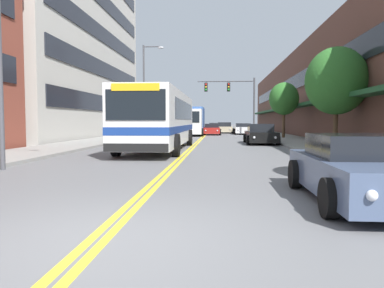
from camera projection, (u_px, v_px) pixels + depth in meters
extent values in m
plane|color=slate|center=(205.00, 135.00, 41.97)|extent=(240.00, 240.00, 0.00)
cube|color=gray|center=(142.00, 134.00, 42.49)|extent=(3.46, 106.00, 0.14)
cube|color=gray|center=(270.00, 134.00, 41.44)|extent=(3.46, 106.00, 0.14)
cube|color=yellow|center=(204.00, 135.00, 41.98)|extent=(0.14, 106.00, 0.01)
cube|color=yellow|center=(206.00, 135.00, 41.96)|extent=(0.14, 106.00, 0.01)
cube|color=black|center=(106.00, 104.00, 35.39)|extent=(0.08, 24.47, 1.40)
cube|color=black|center=(105.00, 70.00, 35.19)|extent=(0.08, 24.47, 1.40)
cube|color=black|center=(105.00, 36.00, 35.00)|extent=(0.08, 24.47, 1.40)
cube|color=black|center=(104.00, 2.00, 34.80)|extent=(0.08, 24.47, 1.40)
cube|color=brown|center=(326.00, 95.00, 40.73)|extent=(8.00, 68.00, 8.79)
cube|color=#1E4C28|center=(284.00, 109.00, 41.16)|extent=(1.10, 61.20, 0.24)
cube|color=black|center=(289.00, 85.00, 40.96)|extent=(0.08, 61.20, 1.40)
cube|color=silver|center=(161.00, 118.00, 20.25)|extent=(2.57, 12.03, 2.68)
cube|color=navy|center=(161.00, 128.00, 20.28)|extent=(2.59, 12.05, 0.32)
cube|color=black|center=(162.00, 111.00, 20.82)|extent=(2.60, 9.39, 0.96)
cube|color=black|center=(136.00, 105.00, 14.21)|extent=(2.31, 0.04, 1.18)
cube|color=yellow|center=(135.00, 87.00, 14.16)|extent=(1.85, 0.06, 0.28)
cube|color=black|center=(136.00, 148.00, 14.29)|extent=(2.52, 0.08, 0.32)
cylinder|color=black|center=(116.00, 145.00, 16.35)|extent=(0.30, 1.00, 1.00)
cylinder|color=black|center=(176.00, 145.00, 16.16)|extent=(0.30, 1.00, 1.00)
cylinder|color=black|center=(148.00, 138.00, 23.72)|extent=(0.30, 1.00, 1.00)
cylinder|color=black|center=(190.00, 138.00, 23.52)|extent=(0.30, 1.00, 1.00)
cube|color=#B7B7BC|center=(150.00, 133.00, 31.61)|extent=(1.93, 4.37, 0.75)
cube|color=black|center=(150.00, 125.00, 31.75)|extent=(1.66, 1.92, 0.55)
cylinder|color=black|center=(135.00, 136.00, 30.35)|extent=(0.22, 0.68, 0.68)
cylinder|color=black|center=(159.00, 136.00, 30.20)|extent=(0.22, 0.68, 0.68)
cylinder|color=black|center=(142.00, 135.00, 33.05)|extent=(0.22, 0.68, 0.68)
cylinder|color=black|center=(164.00, 135.00, 32.90)|extent=(0.22, 0.68, 0.68)
sphere|color=silver|center=(136.00, 133.00, 29.46)|extent=(0.16, 0.16, 0.16)
sphere|color=silver|center=(153.00, 133.00, 29.36)|extent=(0.16, 0.16, 0.16)
cube|color=red|center=(147.00, 131.00, 33.85)|extent=(0.18, 0.04, 0.10)
cube|color=red|center=(162.00, 131.00, 33.75)|extent=(0.18, 0.04, 0.10)
cube|color=#475675|center=(362.00, 175.00, 7.22)|extent=(1.95, 4.38, 0.67)
cube|color=black|center=(359.00, 146.00, 7.36)|extent=(1.68, 1.93, 0.45)
cylinder|color=black|center=(330.00, 198.00, 5.96)|extent=(0.22, 0.66, 0.66)
cylinder|color=black|center=(295.00, 174.00, 8.66)|extent=(0.22, 0.66, 0.66)
cylinder|color=black|center=(384.00, 175.00, 8.51)|extent=(0.22, 0.66, 0.66)
sphere|color=silver|center=(372.00, 196.00, 5.07)|extent=(0.16, 0.16, 0.16)
cube|color=red|center=(300.00, 161.00, 9.46)|extent=(0.18, 0.04, 0.10)
cube|color=red|center=(357.00, 161.00, 9.36)|extent=(0.18, 0.04, 0.10)
cube|color=black|center=(261.00, 136.00, 25.42)|extent=(1.86, 4.75, 0.65)
cube|color=black|center=(260.00, 128.00, 25.57)|extent=(1.60, 2.09, 0.53)
cylinder|color=black|center=(248.00, 140.00, 24.03)|extent=(0.22, 0.63, 0.63)
cylinder|color=black|center=(278.00, 140.00, 23.89)|extent=(0.22, 0.63, 0.63)
cylinder|color=black|center=(245.00, 138.00, 26.96)|extent=(0.22, 0.63, 0.63)
cylinder|color=black|center=(272.00, 138.00, 26.82)|extent=(0.22, 0.63, 0.63)
sphere|color=silver|center=(254.00, 138.00, 23.08)|extent=(0.16, 0.16, 0.16)
sphere|color=silver|center=(276.00, 138.00, 22.99)|extent=(0.16, 0.16, 0.16)
cube|color=red|center=(248.00, 135.00, 27.83)|extent=(0.18, 0.04, 0.10)
cube|color=red|center=(266.00, 135.00, 27.74)|extent=(0.18, 0.04, 0.10)
cube|color=white|center=(243.00, 130.00, 43.53)|extent=(1.94, 4.41, 0.67)
cube|color=black|center=(243.00, 125.00, 43.67)|extent=(1.67, 1.94, 0.42)
cylinder|color=black|center=(235.00, 132.00, 42.25)|extent=(0.22, 0.67, 0.67)
cylinder|color=black|center=(253.00, 132.00, 42.11)|extent=(0.22, 0.67, 0.67)
cylinder|color=black|center=(234.00, 131.00, 44.98)|extent=(0.22, 0.67, 0.67)
cylinder|color=black|center=(251.00, 131.00, 44.83)|extent=(0.22, 0.67, 0.67)
sphere|color=silver|center=(238.00, 130.00, 41.36)|extent=(0.16, 0.16, 0.16)
sphere|color=silver|center=(250.00, 130.00, 41.26)|extent=(0.16, 0.16, 0.16)
cube|color=red|center=(236.00, 129.00, 45.79)|extent=(0.18, 0.04, 0.10)
cube|color=red|center=(248.00, 129.00, 45.68)|extent=(0.18, 0.04, 0.10)
cube|color=beige|center=(214.00, 127.00, 62.13)|extent=(1.73, 4.03, 0.58)
cube|color=black|center=(214.00, 124.00, 62.26)|extent=(1.49, 1.77, 0.48)
cylinder|color=black|center=(208.00, 128.00, 60.96)|extent=(0.22, 0.63, 0.63)
cylinder|color=black|center=(219.00, 128.00, 60.83)|extent=(0.22, 0.63, 0.63)
cylinder|color=black|center=(209.00, 128.00, 63.45)|extent=(0.22, 0.63, 0.63)
cylinder|color=black|center=(219.00, 128.00, 63.32)|extent=(0.22, 0.63, 0.63)
sphere|color=silver|center=(210.00, 127.00, 60.15)|extent=(0.16, 0.16, 0.16)
sphere|color=silver|center=(218.00, 127.00, 60.06)|extent=(0.16, 0.16, 0.16)
cube|color=red|center=(210.00, 127.00, 64.19)|extent=(0.18, 0.04, 0.10)
cube|color=red|center=(218.00, 127.00, 64.10)|extent=(0.18, 0.04, 0.10)
cube|color=#BCAD89|center=(224.00, 129.00, 47.97)|extent=(1.93, 4.63, 0.66)
cube|color=black|center=(224.00, 124.00, 48.12)|extent=(1.66, 2.04, 0.53)
cylinder|color=black|center=(217.00, 131.00, 46.63)|extent=(0.22, 0.62, 0.62)
cylinder|color=black|center=(232.00, 131.00, 46.48)|extent=(0.22, 0.62, 0.62)
cylinder|color=black|center=(217.00, 130.00, 49.49)|extent=(0.22, 0.62, 0.62)
cylinder|color=black|center=(232.00, 130.00, 49.34)|extent=(0.22, 0.62, 0.62)
sphere|color=silver|center=(219.00, 129.00, 45.70)|extent=(0.16, 0.16, 0.16)
sphere|color=silver|center=(230.00, 129.00, 45.60)|extent=(0.16, 0.16, 0.16)
cube|color=red|center=(219.00, 128.00, 50.34)|extent=(0.18, 0.04, 0.10)
cube|color=red|center=(229.00, 128.00, 50.24)|extent=(0.18, 0.04, 0.10)
cube|color=maroon|center=(212.00, 130.00, 41.65)|extent=(1.77, 4.21, 0.64)
cube|color=black|center=(212.00, 126.00, 41.78)|extent=(1.52, 1.85, 0.42)
cylinder|color=black|center=(203.00, 132.00, 40.43)|extent=(0.22, 0.65, 0.65)
cylinder|color=black|center=(220.00, 132.00, 40.29)|extent=(0.22, 0.65, 0.65)
cylinder|color=black|center=(204.00, 132.00, 43.02)|extent=(0.22, 0.65, 0.65)
cylinder|color=black|center=(220.00, 132.00, 42.89)|extent=(0.22, 0.65, 0.65)
sphere|color=silver|center=(206.00, 131.00, 39.58)|extent=(0.16, 0.16, 0.16)
sphere|color=silver|center=(217.00, 131.00, 39.49)|extent=(0.16, 0.16, 0.16)
cube|color=red|center=(207.00, 130.00, 43.80)|extent=(0.18, 0.04, 0.10)
cube|color=red|center=(218.00, 130.00, 43.71)|extent=(0.18, 0.04, 0.10)
cube|color=white|center=(190.00, 122.00, 37.05)|extent=(2.36, 2.18, 2.47)
cube|color=black|center=(189.00, 117.00, 35.92)|extent=(2.01, 0.04, 1.08)
cube|color=#335699|center=(193.00, 120.00, 40.66)|extent=(2.41, 5.09, 2.76)
cylinder|color=black|center=(178.00, 132.00, 37.20)|extent=(0.28, 0.84, 0.84)
cylinder|color=black|center=(202.00, 132.00, 37.03)|extent=(0.28, 0.84, 0.84)
cylinder|color=black|center=(183.00, 131.00, 42.34)|extent=(0.28, 0.84, 0.84)
cylinder|color=black|center=(204.00, 131.00, 42.16)|extent=(0.28, 0.84, 0.84)
cylinder|color=#47474C|center=(254.00, 107.00, 39.14)|extent=(0.18, 0.18, 6.05)
cylinder|color=#47474C|center=(226.00, 81.00, 39.20)|extent=(5.94, 0.11, 0.11)
cube|color=black|center=(229.00, 87.00, 39.21)|extent=(0.34, 0.26, 0.92)
sphere|color=red|center=(229.00, 84.00, 39.03)|extent=(0.18, 0.18, 0.18)
sphere|color=yellow|center=(229.00, 87.00, 39.05)|extent=(0.18, 0.18, 0.18)
sphere|color=green|center=(229.00, 90.00, 39.07)|extent=(0.18, 0.18, 0.18)
cylinder|color=black|center=(229.00, 82.00, 39.18)|extent=(0.02, 0.02, 0.14)
cube|color=black|center=(206.00, 87.00, 39.38)|extent=(0.34, 0.26, 0.92)
sphere|color=red|center=(206.00, 84.00, 39.21)|extent=(0.18, 0.18, 0.18)
sphere|color=yellow|center=(206.00, 87.00, 39.23)|extent=(0.18, 0.18, 0.18)
sphere|color=green|center=(206.00, 90.00, 39.24)|extent=(0.18, 0.18, 0.18)
cylinder|color=black|center=(206.00, 82.00, 39.35)|extent=(0.02, 0.02, 0.14)
cylinder|color=#47474C|center=(144.00, 92.00, 34.09)|extent=(0.16, 0.16, 8.41)
cylinder|color=#47474C|center=(152.00, 47.00, 33.78)|extent=(1.57, 0.10, 0.10)
ellipsoid|color=#B2B2B7|center=(161.00, 48.00, 33.73)|extent=(0.56, 0.28, 0.20)
cylinder|color=brown|center=(335.00, 127.00, 20.43)|extent=(0.25, 0.25, 2.17)
ellipsoid|color=#2D6B28|center=(336.00, 81.00, 20.28)|extent=(3.33, 3.33, 3.66)
cylinder|color=brown|center=(284.00, 124.00, 31.77)|extent=(0.24, 0.24, 2.23)
ellipsoid|color=#2D6B28|center=(284.00, 99.00, 31.63)|extent=(2.49, 2.49, 2.74)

